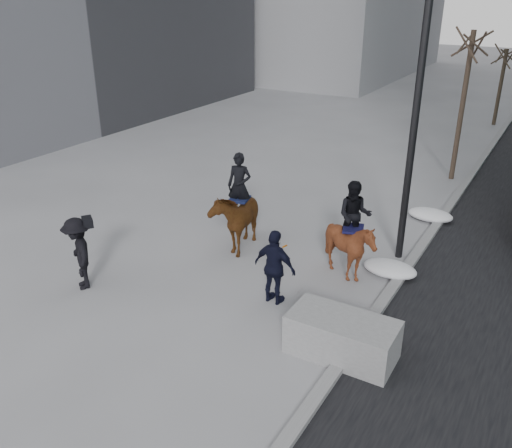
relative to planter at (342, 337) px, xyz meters
The scene contains 11 objects.
ground 2.94m from the planter, behind, with size 120.00×120.00×0.00m, color gray.
curb 10.44m from the planter, 89.31° to the left, with size 0.25×90.00×0.12m, color gray.
planter is the anchor object (origin of this frame).
tree_near 12.02m from the planter, 92.31° to the left, with size 1.20×1.20×5.77m, color #382C21, non-canonical shape.
tree_far 21.47m from the planter, 91.27° to the left, with size 1.20×1.20×4.11m, color #3A2E22, non-canonical shape.
mounted_left 5.28m from the planter, 144.72° to the left, with size 1.33×2.15×2.58m.
mounted_right 3.17m from the planter, 109.16° to the left, with size 1.65×1.76×2.43m.
feeder 2.32m from the planter, 153.19° to the left, with size 1.05×0.89×1.75m.
camera_crew 6.32m from the planter, behind, with size 1.30×1.19×1.75m.
lamppost 6.61m from the planter, 93.31° to the left, with size 0.25×1.56×9.09m.
snow_piles 5.54m from the planter, 91.81° to the left, with size 1.33×4.76×0.34m.
Camera 1 is at (5.81, -8.65, 6.60)m, focal length 38.00 mm.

